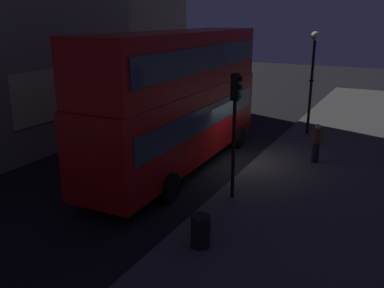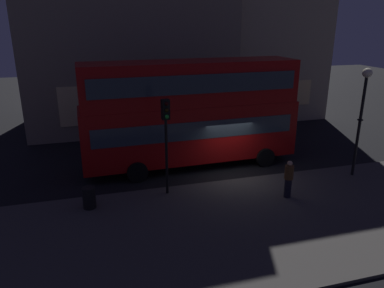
# 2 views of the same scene
# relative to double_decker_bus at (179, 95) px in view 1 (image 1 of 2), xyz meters

# --- Properties ---
(ground_plane) EXTENTS (80.00, 80.00, 0.00)m
(ground_plane) POSITION_rel_double_decker_bus_xyz_m (1.69, -2.05, -3.09)
(ground_plane) COLOR black
(sidewalk_slab) EXTENTS (44.00, 7.78, 0.12)m
(sidewalk_slab) POSITION_rel_double_decker_bus_xyz_m (1.69, -6.41, -3.03)
(sidewalk_slab) COLOR #423F3D
(sidewalk_slab) RESTS_ON ground
(double_decker_bus) EXTENTS (11.25, 2.96, 5.53)m
(double_decker_bus) POSITION_rel_double_decker_bus_xyz_m (0.00, 0.00, 0.00)
(double_decker_bus) COLOR #9E0C0C
(double_decker_bus) RESTS_ON ground
(traffic_light_near_kerb) EXTENTS (0.35, 0.38, 4.23)m
(traffic_light_near_kerb) POSITION_rel_double_decker_bus_xyz_m (-1.95, -3.16, 0.06)
(traffic_light_near_kerb) COLOR black
(traffic_light_near_kerb) RESTS_ON sidewalk_slab
(street_lamp) EXTENTS (0.45, 0.45, 5.25)m
(street_lamp) POSITION_rel_double_decker_bus_xyz_m (7.33, -3.63, 0.68)
(street_lamp) COLOR black
(street_lamp) RESTS_ON sidewalk_slab
(pedestrian) EXTENTS (0.38, 0.38, 1.67)m
(pedestrian) POSITION_rel_double_decker_bus_xyz_m (2.98, -4.92, -2.12)
(pedestrian) COLOR black
(pedestrian) RESTS_ON sidewalk_slab
(litter_bin) EXTENTS (0.53, 0.53, 0.90)m
(litter_bin) POSITION_rel_double_decker_bus_xyz_m (-5.29, -3.59, -2.52)
(litter_bin) COLOR black
(litter_bin) RESTS_ON sidewalk_slab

